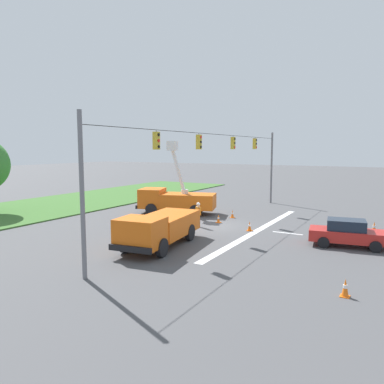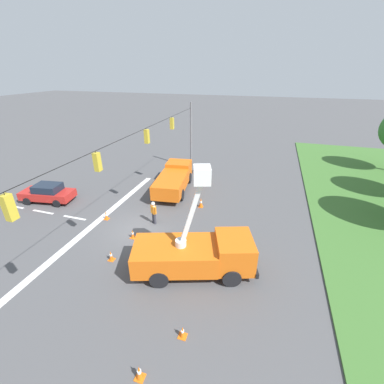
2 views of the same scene
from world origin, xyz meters
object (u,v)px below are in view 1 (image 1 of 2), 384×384
traffic_cone_near_bucket (250,226)px  traffic_cone_far_left (345,288)px  utility_truck_support_near (159,227)px  traffic_cone_mid_left (374,227)px  utility_truck_bucket_lift (175,199)px  traffic_cone_lane_edge_a (192,204)px  traffic_cone_foreground_left (211,202)px  sedan_red (348,233)px  road_worker (198,213)px  traffic_cone_foreground_right (140,226)px  traffic_cone_lane_edge_b (232,214)px  traffic_cone_mid_right (218,219)px

traffic_cone_near_bucket → traffic_cone_far_left: (-9.02, -7.25, 0.02)m
utility_truck_support_near → traffic_cone_mid_left: 14.47m
utility_truck_bucket_lift → traffic_cone_far_left: size_ratio=9.95×
traffic_cone_near_bucket → traffic_cone_lane_edge_a: bearing=49.8°
traffic_cone_foreground_left → traffic_cone_lane_edge_a: (-2.00, 0.98, -0.05)m
sedan_red → road_worker: bearing=86.9°
traffic_cone_foreground_right → traffic_cone_lane_edge_b: 8.51m
road_worker → traffic_cone_mid_left: (4.03, -11.15, -0.62)m
traffic_cone_foreground_right → traffic_cone_far_left: (-5.11, -13.57, -0.07)m
traffic_cone_lane_edge_b → utility_truck_support_near: bearing=179.4°
traffic_cone_foreground_right → traffic_cone_lane_edge_b: bearing=-23.4°
traffic_cone_foreground_left → traffic_cone_far_left: traffic_cone_far_left is taller
utility_truck_bucket_lift → traffic_cone_lane_edge_a: size_ratio=11.82×
road_worker → traffic_cone_lane_edge_b: bearing=-9.6°
utility_truck_support_near → traffic_cone_foreground_left: 16.32m
traffic_cone_mid_right → sedan_red: bearing=-105.5°
traffic_cone_foreground_left → traffic_cone_mid_right: (-7.70, -4.52, -0.03)m
utility_truck_bucket_lift → traffic_cone_far_left: 19.63m
traffic_cone_foreground_right → traffic_cone_far_left: size_ratio=1.17×
sedan_red → traffic_cone_lane_edge_b: sedan_red is taller
traffic_cone_lane_edge_b → utility_truck_bucket_lift: bearing=97.1°
traffic_cone_foreground_left → traffic_cone_mid_right: 8.93m
utility_truck_support_near → traffic_cone_near_bucket: size_ratio=10.37×
road_worker → traffic_cone_lane_edge_b: size_ratio=2.72×
traffic_cone_near_bucket → road_worker: bearing=98.3°
utility_truck_bucket_lift → road_worker: bearing=-131.4°
sedan_red → traffic_cone_foreground_left: sedan_red is taller
utility_truck_support_near → traffic_cone_lane_edge_a: utility_truck_support_near is taller
traffic_cone_far_left → traffic_cone_foreground_left: bearing=39.1°
sedan_red → traffic_cone_foreground_left: size_ratio=6.71×
traffic_cone_mid_left → traffic_cone_foreground_right: bearing=118.2°
road_worker → traffic_cone_foreground_left: bearing=21.7°
traffic_cone_foreground_right → traffic_cone_far_left: traffic_cone_foreground_right is taller
traffic_cone_mid_left → traffic_cone_mid_right: traffic_cone_mid_left is taller
traffic_cone_mid_right → traffic_cone_near_bucket: traffic_cone_near_bucket is taller
road_worker → traffic_cone_lane_edge_a: bearing=32.1°
traffic_cone_mid_left → traffic_cone_mid_right: (-1.95, 10.53, -0.08)m
traffic_cone_mid_right → traffic_cone_lane_edge_a: size_ratio=1.06×
utility_truck_bucket_lift → traffic_cone_mid_right: utility_truck_bucket_lift is taller
sedan_red → traffic_cone_lane_edge_b: 10.58m
traffic_cone_foreground_right → traffic_cone_near_bucket: (3.91, -6.32, -0.09)m
road_worker → traffic_cone_near_bucket: road_worker is taller
utility_truck_bucket_lift → traffic_cone_near_bucket: 8.71m
sedan_red → traffic_cone_lane_edge_a: 17.12m
utility_truck_bucket_lift → traffic_cone_foreground_left: utility_truck_bucket_lift is taller
traffic_cone_lane_edge_a → sedan_red: bearing=-119.1°
utility_truck_support_near → sedan_red: bearing=-60.5°
traffic_cone_mid_right → traffic_cone_lane_edge_a: (5.70, 5.50, -0.02)m
traffic_cone_mid_left → utility_truck_bucket_lift: bearing=90.8°
traffic_cone_foreground_left → sedan_red: bearing=-126.5°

